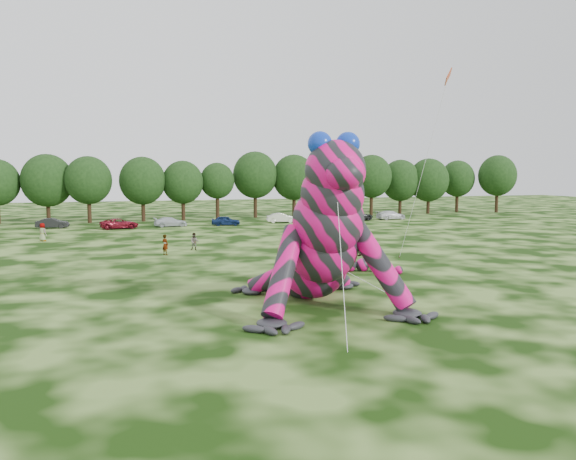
% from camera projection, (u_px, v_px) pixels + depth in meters
% --- Properties ---
extents(ground, '(240.00, 240.00, 0.00)m').
position_uv_depth(ground, '(391.00, 298.00, 31.94)').
color(ground, '#16330A').
rests_on(ground, ground).
extents(inflatable_gecko, '(16.17, 18.93, 9.13)m').
position_uv_depth(inflatable_gecko, '(307.00, 218.00, 31.85)').
color(inflatable_gecko, '#DE0B71').
rests_on(inflatable_gecko, ground).
extents(flying_kite, '(2.34, 4.43, 15.21)m').
position_uv_depth(flying_kite, '(445.00, 90.00, 42.62)').
color(flying_kite, '#D4441A').
rests_on(flying_kite, ground).
extents(tree_5, '(7.16, 6.44, 9.80)m').
position_uv_depth(tree_5, '(47.00, 188.00, 79.62)').
color(tree_5, black).
rests_on(tree_5, ground).
extents(tree_6, '(6.52, 5.86, 9.49)m').
position_uv_depth(tree_6, '(89.00, 190.00, 79.69)').
color(tree_6, black).
rests_on(tree_6, ground).
extents(tree_7, '(6.68, 6.01, 9.48)m').
position_uv_depth(tree_7, '(143.00, 189.00, 82.11)').
color(tree_7, black).
rests_on(tree_7, ground).
extents(tree_8, '(6.14, 5.53, 8.94)m').
position_uv_depth(tree_8, '(183.00, 191.00, 84.11)').
color(tree_8, black).
rests_on(tree_8, ground).
extents(tree_9, '(5.27, 4.74, 8.68)m').
position_uv_depth(tree_9, '(217.00, 191.00, 86.09)').
color(tree_9, black).
rests_on(tree_9, ground).
extents(tree_10, '(7.09, 6.38, 10.50)m').
position_uv_depth(tree_10, '(255.00, 185.00, 89.11)').
color(tree_10, black).
rests_on(tree_10, ground).
extents(tree_11, '(7.01, 6.31, 10.07)m').
position_uv_depth(tree_11, '(294.00, 186.00, 90.73)').
color(tree_11, black).
rests_on(tree_11, ground).
extents(tree_12, '(5.99, 5.39, 8.97)m').
position_uv_depth(tree_12, '(331.00, 189.00, 92.27)').
color(tree_12, black).
rests_on(tree_12, ground).
extents(tree_13, '(6.83, 6.15, 10.13)m').
position_uv_depth(tree_13, '(372.00, 185.00, 93.82)').
color(tree_13, black).
rests_on(tree_13, ground).
extents(tree_14, '(6.82, 6.14, 9.40)m').
position_uv_depth(tree_14, '(400.00, 187.00, 97.32)').
color(tree_14, black).
rests_on(tree_14, ground).
extents(tree_15, '(7.17, 6.45, 9.63)m').
position_uv_depth(tree_15, '(429.00, 186.00, 97.95)').
color(tree_15, black).
rests_on(tree_15, ground).
extents(tree_16, '(6.26, 5.63, 9.37)m').
position_uv_depth(tree_16, '(457.00, 186.00, 101.62)').
color(tree_16, black).
rests_on(tree_16, ground).
extents(tree_17, '(6.98, 6.28, 10.30)m').
position_uv_depth(tree_17, '(497.00, 184.00, 101.01)').
color(tree_17, black).
rests_on(tree_17, ground).
extents(car_1, '(4.12, 1.79, 1.32)m').
position_uv_depth(car_1, '(52.00, 223.00, 72.03)').
color(car_1, black).
rests_on(car_1, ground).
extents(car_2, '(5.06, 3.00, 1.32)m').
position_uv_depth(car_2, '(119.00, 224.00, 71.57)').
color(car_2, maroon).
rests_on(car_2, ground).
extents(car_3, '(4.45, 2.03, 1.26)m').
position_uv_depth(car_3, '(171.00, 222.00, 74.34)').
color(car_3, silver).
rests_on(car_3, ground).
extents(car_4, '(4.06, 2.12, 1.32)m').
position_uv_depth(car_4, '(226.00, 221.00, 76.01)').
color(car_4, navy).
rests_on(car_4, ground).
extents(car_5, '(4.35, 2.02, 1.38)m').
position_uv_depth(car_5, '(281.00, 218.00, 80.29)').
color(car_5, silver).
rests_on(car_5, ground).
extents(car_6, '(5.45, 3.09, 1.43)m').
position_uv_depth(car_6, '(356.00, 216.00, 84.12)').
color(car_6, '#262729').
rests_on(car_6, ground).
extents(car_7, '(4.84, 2.36, 1.36)m').
position_uv_depth(car_7, '(391.00, 215.00, 85.64)').
color(car_7, white).
rests_on(car_7, ground).
extents(spectator_3, '(0.96, 0.44, 1.62)m').
position_uv_depth(spectator_3, '(361.00, 228.00, 64.63)').
color(spectator_3, gray).
rests_on(spectator_3, ground).
extents(spectator_5, '(1.47, 1.45, 1.69)m').
position_uv_depth(spectator_5, '(359.00, 246.00, 48.12)').
color(spectator_5, gray).
rests_on(spectator_5, ground).
extents(spectator_1, '(0.91, 0.79, 1.60)m').
position_uv_depth(spectator_1, '(195.00, 242.00, 51.55)').
color(spectator_1, gray).
rests_on(spectator_1, ground).
extents(spectator_0, '(0.74, 0.78, 1.79)m').
position_uv_depth(spectator_0, '(165.00, 245.00, 48.62)').
color(spectator_0, gray).
rests_on(spectator_0, ground).
extents(spectator_2, '(1.23, 0.74, 1.87)m').
position_uv_depth(spectator_2, '(351.00, 225.00, 66.29)').
color(spectator_2, gray).
rests_on(spectator_2, ground).
extents(spectator_4, '(1.08, 1.08, 1.89)m').
position_uv_depth(spectator_4, '(42.00, 232.00, 58.47)').
color(spectator_4, gray).
rests_on(spectator_4, ground).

